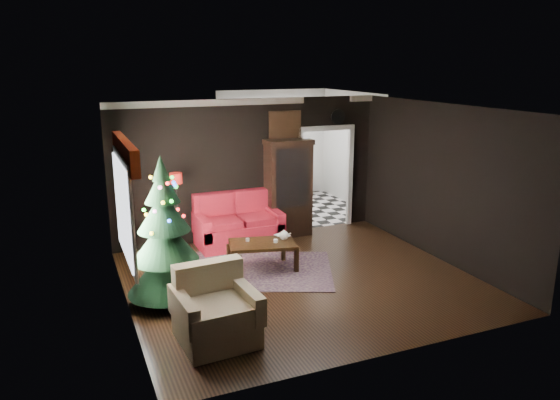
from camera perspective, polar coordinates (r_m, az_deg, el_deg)
name	(u,v)px	position (r m, az deg, el deg)	size (l,w,h in m)	color
floor	(301,280)	(8.86, 2.26, -8.58)	(5.50, 5.50, 0.00)	black
ceiling	(303,109)	(8.17, 2.46, 9.77)	(5.50, 5.50, 0.00)	white
wall_back	(249,169)	(10.67, -3.30, 3.30)	(5.50, 5.50, 0.00)	black
wall_front	(392,247)	(6.33, 11.95, -4.98)	(5.50, 5.50, 0.00)	black
wall_left	(122,217)	(7.70, -16.56, -1.74)	(5.50, 5.50, 0.00)	black
wall_right	(442,183)	(9.86, 17.02, 1.73)	(5.50, 5.50, 0.00)	black
doorway	(325,179)	(11.40, 4.81, 2.21)	(1.10, 0.10, 2.10)	white
left_window	(123,209)	(7.89, -16.46, -0.98)	(0.05, 1.60, 1.40)	white
valance	(125,152)	(7.72, -16.30, 4.95)	(0.12, 2.10, 0.35)	maroon
kitchen_floor	(296,209)	(12.97, 1.68, -1.00)	(3.00, 3.00, 0.00)	silver
kitchen_window	(273,133)	(13.94, -0.73, 7.24)	(0.70, 0.06, 0.70)	white
rug	(259,270)	(9.25, -2.26, -7.52)	(2.48, 1.80, 0.01)	#412737
loveseat	(238,221)	(10.35, -4.50, -2.21)	(1.70, 0.90, 1.00)	maroon
curio_cabinet	(288,190)	(10.83, 0.88, 1.05)	(0.90, 0.45, 1.90)	black
floor_lamp	(178,212)	(9.87, -10.93, -1.28)	(0.25, 0.25, 1.45)	black
christmas_tree	(165,236)	(7.88, -12.27, -3.77)	(1.16, 1.16, 2.21)	black
armchair	(216,308)	(6.92, -6.89, -11.43)	(0.98, 0.98, 1.00)	tan
coffee_table	(262,256)	(9.15, -1.91, -6.05)	(1.11, 0.66, 0.50)	black
teapot	(284,235)	(9.16, 0.43, -3.80)	(0.18, 0.18, 0.17)	silver
cup_a	(248,240)	(9.12, -3.50, -4.28)	(0.06, 0.06, 0.06)	white
cup_b	(276,241)	(9.05, -0.47, -4.41)	(0.07, 0.07, 0.06)	white
book	(279,230)	(9.28, -0.16, -3.28)	(0.18, 0.02, 0.25)	tan
wall_clock	(338,117)	(11.27, 6.22, 8.88)	(0.32, 0.32, 0.06)	white
painting	(285,125)	(10.76, 0.51, 8.00)	(0.62, 0.05, 0.52)	tan
kitchen_counter	(277,181)	(13.93, -0.33, 2.01)	(1.80, 0.60, 0.90)	silver
kitchen_table	(289,198)	(12.49, 1.00, 0.17)	(0.70, 0.70, 0.75)	brown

